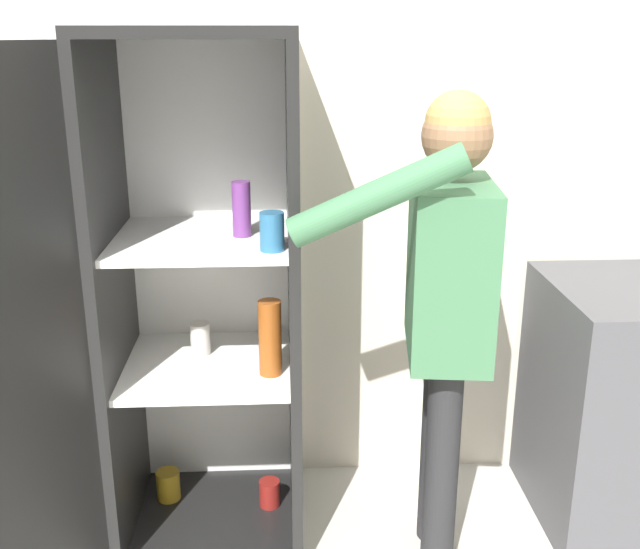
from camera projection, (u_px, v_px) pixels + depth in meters
name	position (u px, v px, depth m)	size (l,w,h in m)	color
wall_back	(313.00, 163.00, 2.76)	(7.00, 0.06, 2.55)	beige
refrigerator	(169.00, 311.00, 2.44)	(0.96, 1.18, 1.75)	black
person	(446.00, 282.00, 2.33)	(0.66, 0.57, 1.58)	#262628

